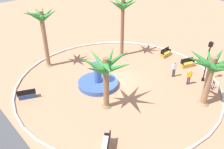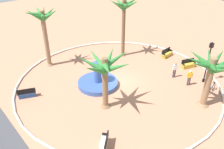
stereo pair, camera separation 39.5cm
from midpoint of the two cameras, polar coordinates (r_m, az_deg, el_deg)
The scene contains 15 objects.
ground_plane at distance 24.07m, azimuth 0.93°, elevation -1.83°, with size 80.00×80.00×0.00m, color tan.
plaza_curb at distance 24.01m, azimuth 0.93°, elevation -1.63°, with size 20.10×20.10×0.20m, color silver.
fountain at distance 23.44m, azimuth -3.85°, elevation -1.92°, with size 3.93×3.93×2.39m.
palm_tree_near_fountain at distance 20.68m, azimuth 22.13°, elevation 1.26°, with size 4.33×4.40×4.85m.
palm_tree_by_curb at distance 18.88m, azimuth -2.05°, elevation 1.13°, with size 4.45×4.58×4.95m.
palm_tree_mid_plaza at distance 27.56m, azimuth 2.20°, elevation 14.74°, with size 3.47×3.58×6.96m.
palm_tree_far_side at distance 26.11m, azimuth -16.78°, elevation 11.68°, with size 3.56×3.51×6.52m.
bench_east at distance 29.72m, azimuth 12.33°, elevation 4.90°, with size 0.58×1.62×1.00m.
bench_west at distance 17.19m, azimuth -2.04°, elevation -16.49°, with size 1.44×1.53×1.00m.
bench_north at distance 27.88m, azimuth 17.15°, elevation 2.38°, with size 1.01×1.68×1.00m.
bench_southeast at distance 23.03m, azimuth -20.16°, elevation -4.63°, with size 1.10×1.67×1.00m.
lamppost at distance 24.75m, azimuth 21.50°, elevation 3.63°, with size 0.32×0.32×4.36m.
bicycle_red_frame at distance 24.37m, azimuth 22.17°, elevation -2.88°, with size 0.44×1.72×0.94m.
person_cyclist_helmet at distance 24.37m, azimuth 17.54°, elevation -0.39°, with size 0.37×0.43×1.67m.
person_cyclist_photo at distance 25.26m, azimuth 14.23°, elevation 1.36°, with size 0.34×0.47×1.70m.
Camera 1 is at (-14.77, 13.89, 12.97)m, focal length 38.23 mm.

